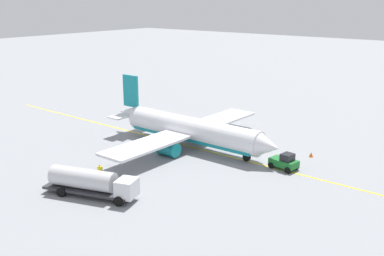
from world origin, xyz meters
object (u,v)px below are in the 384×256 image
Objects in this scene: pushback_tug at (285,162)px; refueling_worker at (100,171)px; fuel_tanker at (91,182)px; safety_cone_nose at (311,155)px; airplane at (189,130)px.

refueling_worker is (-16.77, -16.91, -0.19)m from pushback_tug.
pushback_tug is (13.17, 21.27, -0.73)m from fuel_tanker.
fuel_tanker is 5.73m from refueling_worker.
pushback_tug is at bearing 58.24° from fuel_tanker.
fuel_tanker reaches higher than safety_cone_nose.
fuel_tanker is 31.22m from safety_cone_nose.
refueling_worker is (-3.60, 4.36, -0.91)m from fuel_tanker.
safety_cone_nose is at bearing 53.25° from refueling_worker.
fuel_tanker reaches higher than pushback_tug.
pushback_tug is 23.82m from refueling_worker.
airplane is 8.16× the size of pushback_tug.
fuel_tanker is 6.69× the size of refueling_worker.
pushback_tug reaches higher than safety_cone_nose.
pushback_tug is (15.65, 0.41, -1.60)m from airplane.
airplane reaches higher than fuel_tanker.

